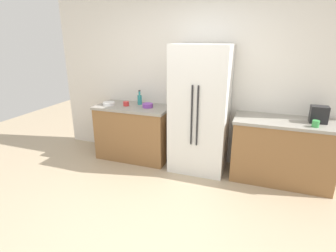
% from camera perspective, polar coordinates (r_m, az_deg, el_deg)
% --- Properties ---
extents(ground_plane, '(9.62, 9.62, 0.00)m').
position_cam_1_polar(ground_plane, '(3.06, -4.57, -20.95)').
color(ground_plane, tan).
extents(kitchen_back_panel, '(4.81, 0.10, 2.76)m').
position_cam_1_polar(kitchen_back_panel, '(4.23, 5.88, 10.86)').
color(kitchen_back_panel, silver).
rests_on(kitchen_back_panel, ground_plane).
extents(counter_left, '(1.20, 0.62, 0.89)m').
position_cam_1_polar(counter_left, '(4.45, -7.25, -1.25)').
color(counter_left, olive).
rests_on(counter_left, ground_plane).
extents(counter_right, '(1.32, 0.62, 0.89)m').
position_cam_1_polar(counter_right, '(4.02, 23.08, -4.88)').
color(counter_right, olive).
rests_on(counter_right, ground_plane).
extents(refrigerator, '(0.81, 0.64, 1.85)m').
position_cam_1_polar(refrigerator, '(3.92, 6.86, 3.41)').
color(refrigerator, white).
rests_on(refrigerator, ground_plane).
extents(toaster, '(0.21, 0.15, 0.22)m').
position_cam_1_polar(toaster, '(3.93, 29.59, 2.17)').
color(toaster, black).
rests_on(toaster, counter_right).
extents(bottle_a, '(0.07, 0.07, 0.23)m').
position_cam_1_polar(bottle_a, '(4.38, -6.08, 5.73)').
color(bottle_a, teal).
rests_on(bottle_a, counter_left).
extents(cup_a, '(0.08, 0.08, 0.08)m').
position_cam_1_polar(cup_a, '(3.74, 29.06, 0.44)').
color(cup_a, green).
rests_on(cup_a, counter_right).
extents(cup_b, '(0.09, 0.09, 0.07)m').
position_cam_1_polar(cup_b, '(4.34, -8.96, 4.75)').
color(cup_b, red).
rests_on(cup_b, counter_left).
extents(bowl_a, '(0.16, 0.16, 0.06)m').
position_cam_1_polar(bowl_a, '(4.20, -4.39, 4.42)').
color(bowl_a, purple).
rests_on(bowl_a, counter_left).
extents(bowl_b, '(0.19, 0.19, 0.05)m').
position_cam_1_polar(bowl_b, '(4.44, -12.56, 4.71)').
color(bowl_b, white).
rests_on(bowl_b, counter_left).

